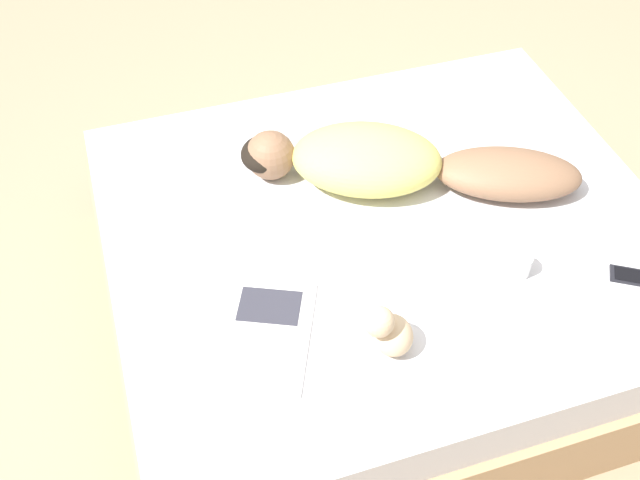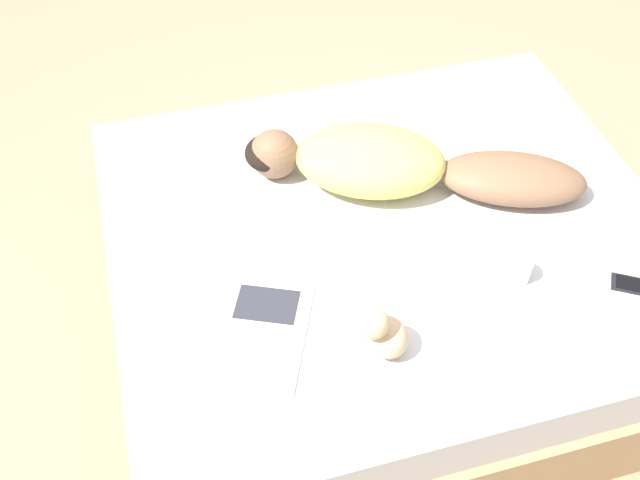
{
  "view_description": "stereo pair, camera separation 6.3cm",
  "coord_description": "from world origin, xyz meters",
  "px_view_note": "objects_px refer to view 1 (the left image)",
  "views": [
    {
      "loc": [
        -1.69,
        0.79,
        2.46
      ],
      "look_at": [
        -0.05,
        0.27,
        0.58
      ],
      "focal_mm": 42.0,
      "sensor_mm": 36.0,
      "label": 1
    },
    {
      "loc": [
        -1.71,
        0.73,
        2.46
      ],
      "look_at": [
        -0.05,
        0.27,
        0.58
      ],
      "focal_mm": 42.0,
      "sensor_mm": 36.0,
      "label": 2
    }
  ],
  "objects_px": {
    "cell_phone": "(634,277)",
    "person": "(393,162)",
    "open_magazine": "(265,333)",
    "coffee_mug": "(518,263)"
  },
  "relations": [
    {
      "from": "open_magazine",
      "to": "cell_phone",
      "type": "bearing_deg",
      "value": -73.11
    },
    {
      "from": "cell_phone",
      "to": "person",
      "type": "bearing_deg",
      "value": 72.41
    },
    {
      "from": "person",
      "to": "cell_phone",
      "type": "xyz_separation_m",
      "value": [
        -0.69,
        -0.6,
        -0.09
      ]
    },
    {
      "from": "person",
      "to": "cell_phone",
      "type": "height_order",
      "value": "person"
    },
    {
      "from": "person",
      "to": "open_magazine",
      "type": "bearing_deg",
      "value": 152.93
    },
    {
      "from": "open_magazine",
      "to": "cell_phone",
      "type": "height_order",
      "value": "same"
    },
    {
      "from": "coffee_mug",
      "to": "cell_phone",
      "type": "bearing_deg",
      "value": -111.65
    },
    {
      "from": "person",
      "to": "open_magazine",
      "type": "distance_m",
      "value": 0.83
    },
    {
      "from": "person",
      "to": "cell_phone",
      "type": "relative_size",
      "value": 7.26
    },
    {
      "from": "person",
      "to": "coffee_mug",
      "type": "xyz_separation_m",
      "value": [
        -0.54,
        -0.23,
        -0.05
      ]
    }
  ]
}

